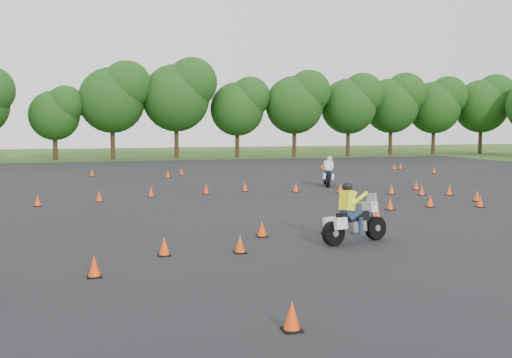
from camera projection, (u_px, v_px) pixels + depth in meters
The scene contains 6 objects.
ground at pixel (293, 228), 17.86m from camera, with size 140.00×140.00×0.00m, color #2D5119.
asphalt_pad at pixel (242, 203), 23.58m from camera, with size 62.00×62.00×0.00m, color black.
treeline at pixel (176, 112), 51.44m from camera, with size 87.05×32.32×10.45m.
traffic_cones at pixel (250, 199), 23.19m from camera, with size 36.44×33.21×0.45m.
rider_yellow at pixel (356, 212), 15.53m from camera, with size 2.18×0.67×1.69m, color #F5FF16, non-canonical shape.
rider_white at pixel (327, 171), 30.46m from camera, with size 2.07×0.63×1.60m, color silver, non-canonical shape.
Camera 1 is at (-6.23, -16.54, 3.18)m, focal length 40.00 mm.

